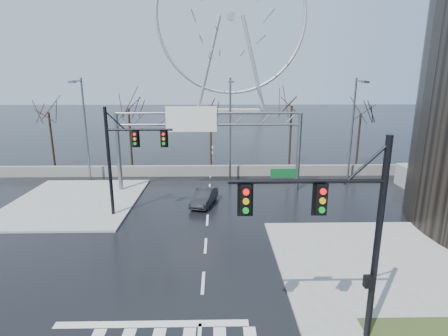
{
  "coord_description": "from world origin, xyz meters",
  "views": [
    {
      "loc": [
        0.74,
        -15.43,
        9.77
      ],
      "look_at": [
        1.19,
        7.44,
        4.0
      ],
      "focal_mm": 28.0,
      "sensor_mm": 36.0,
      "label": 1
    }
  ],
  "objects_px": {
    "sign_gantry": "(204,134)",
    "car": "(204,197)",
    "signal_mast_near": "(342,223)",
    "signal_mast_far": "(124,152)",
    "ferris_wheel": "(231,23)"
  },
  "relations": [
    {
      "from": "sign_gantry",
      "to": "car",
      "type": "bearing_deg",
      "value": -89.34
    },
    {
      "from": "car",
      "to": "signal_mast_near",
      "type": "bearing_deg",
      "value": -55.44
    },
    {
      "from": "signal_mast_near",
      "to": "car",
      "type": "relative_size",
      "value": 2.08
    },
    {
      "from": "signal_mast_far",
      "to": "sign_gantry",
      "type": "distance_m",
      "value": 8.14
    },
    {
      "from": "car",
      "to": "signal_mast_far",
      "type": "bearing_deg",
      "value": -142.67
    },
    {
      "from": "signal_mast_far",
      "to": "ferris_wheel",
      "type": "relative_size",
      "value": 0.16
    },
    {
      "from": "signal_mast_near",
      "to": "sign_gantry",
      "type": "bearing_deg",
      "value": 106.19
    },
    {
      "from": "sign_gantry",
      "to": "signal_mast_near",
      "type": "bearing_deg",
      "value": -73.81
    },
    {
      "from": "signal_mast_far",
      "to": "sign_gantry",
      "type": "relative_size",
      "value": 0.49
    },
    {
      "from": "signal_mast_near",
      "to": "ferris_wheel",
      "type": "relative_size",
      "value": 0.16
    },
    {
      "from": "signal_mast_far",
      "to": "car",
      "type": "bearing_deg",
      "value": 22.47
    },
    {
      "from": "signal_mast_near",
      "to": "car",
      "type": "distance_m",
      "value": 16.78
    },
    {
      "from": "signal_mast_near",
      "to": "signal_mast_far",
      "type": "relative_size",
      "value": 1.0
    },
    {
      "from": "signal_mast_near",
      "to": "ferris_wheel",
      "type": "distance_m",
      "value": 101.29
    },
    {
      "from": "sign_gantry",
      "to": "ferris_wheel",
      "type": "xyz_separation_m",
      "value": [
        5.38,
        80.04,
        20.95
      ]
    }
  ]
}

